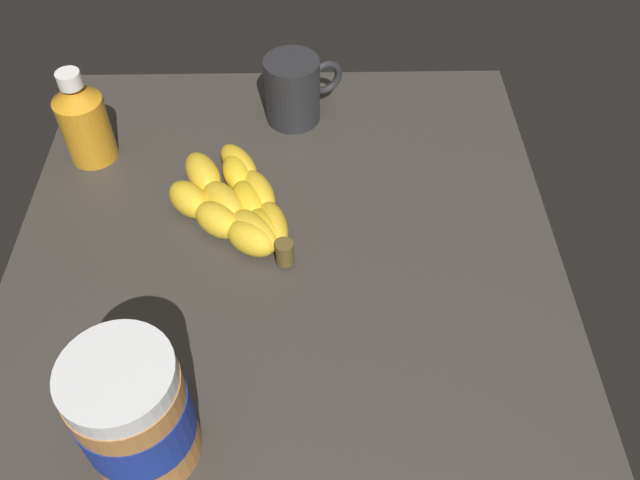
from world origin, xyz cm
name	(u,v)px	position (x,y,z in cm)	size (l,w,h in cm)	color
ground_plane	(286,297)	(0.00, 0.00, -2.20)	(76.40, 61.13, 4.41)	#38332D
banana_bunch	(237,204)	(10.39, 5.62, 1.76)	(19.32, 15.59, 3.70)	gold
peanut_butter_jar	(134,413)	(-17.75, 11.70, 6.76)	(9.41, 9.41, 13.80)	#B27238
honey_bottle	(84,121)	(21.05, 24.50, 5.54)	(5.87, 5.87, 12.46)	orange
coffee_mug	(294,90)	(28.20, -0.90, 4.47)	(7.15, 10.31, 8.89)	#262628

